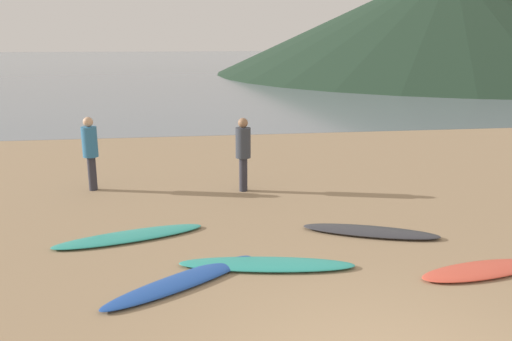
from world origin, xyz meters
name	(u,v)px	position (x,y,z in m)	size (l,w,h in m)	color
ground_plane	(255,163)	(0.00, 10.00, -0.10)	(120.00, 120.00, 0.20)	#997C5B
ocean_water	(198,63)	(0.00, 63.72, 0.00)	(140.00, 100.00, 0.01)	slate
headland_hill	(448,19)	(22.10, 41.79, 4.81)	(42.14, 42.14, 9.62)	#1E3323
surfboard_0	(130,236)	(-2.93, 4.52, 0.04)	(2.56, 0.56, 0.08)	teal
surfboard_1	(183,281)	(-2.03, 2.70, 0.04)	(2.51, 0.48, 0.09)	#1E479E
surfboard_2	(267,264)	(-0.79, 3.07, 0.04)	(2.66, 0.52, 0.09)	teal
surfboard_3	(370,231)	(1.23, 4.14, 0.05)	(2.36, 0.53, 0.10)	#333338
surfboard_4	(480,270)	(2.28, 2.44, 0.04)	(1.94, 0.56, 0.08)	#D84C38
person_0	(90,148)	(-4.02, 7.57, 0.98)	(0.34, 0.34, 1.66)	#2D2D38
person_1	(243,148)	(-0.68, 7.03, 0.97)	(0.33, 0.33, 1.65)	#2D2D38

